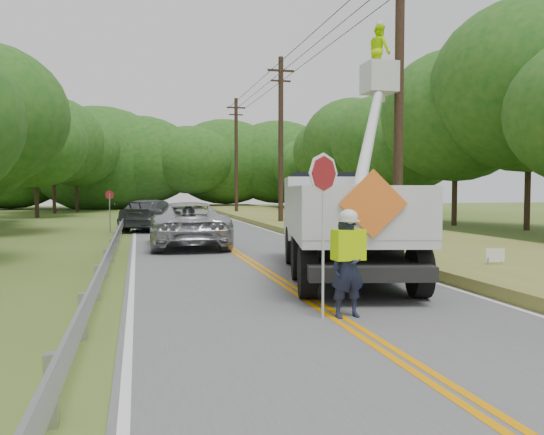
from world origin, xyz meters
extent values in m
plane|color=#3F571B|center=(0.00, 0.00, 0.00)|extent=(140.00, 140.00, 0.00)
cube|color=#545457|center=(0.00, 14.00, 0.01)|extent=(7.20, 96.00, 0.02)
cube|color=orange|center=(-0.10, 14.00, 0.02)|extent=(0.12, 96.00, 0.00)
cube|color=orange|center=(0.10, 14.00, 0.02)|extent=(0.12, 96.00, 0.00)
cube|color=silver|center=(-3.45, 14.00, 0.02)|extent=(0.12, 96.00, 0.00)
cube|color=silver|center=(3.45, 14.00, 0.02)|extent=(0.12, 96.00, 0.00)
cube|color=#9FA1A7|center=(-4.10, -2.00, 0.35)|extent=(0.12, 0.14, 0.70)
cube|color=#9FA1A7|center=(-4.10, 1.00, 0.35)|extent=(0.12, 0.14, 0.70)
cube|color=#9FA1A7|center=(-4.10, 4.00, 0.35)|extent=(0.12, 0.14, 0.70)
cube|color=#9FA1A7|center=(-4.10, 7.00, 0.35)|extent=(0.12, 0.14, 0.70)
cube|color=#9FA1A7|center=(-4.10, 10.00, 0.35)|extent=(0.12, 0.14, 0.70)
cube|color=#9FA1A7|center=(-4.10, 13.00, 0.35)|extent=(0.12, 0.14, 0.70)
cube|color=#9FA1A7|center=(-4.10, 16.00, 0.35)|extent=(0.12, 0.14, 0.70)
cube|color=#9FA1A7|center=(-4.10, 19.00, 0.35)|extent=(0.12, 0.14, 0.70)
cube|color=#9FA1A7|center=(-4.10, 22.00, 0.35)|extent=(0.12, 0.14, 0.70)
cube|color=#9FA1A7|center=(-4.10, 25.00, 0.35)|extent=(0.12, 0.14, 0.70)
cube|color=#9FA1A7|center=(-4.10, 28.00, 0.35)|extent=(0.12, 0.14, 0.70)
cube|color=#9FA1A7|center=(-4.10, 31.00, 0.35)|extent=(0.12, 0.14, 0.70)
cube|color=#9FA1A7|center=(-4.10, 34.00, 0.35)|extent=(0.12, 0.14, 0.70)
cube|color=#9FA1A7|center=(-4.10, 37.00, 0.35)|extent=(0.12, 0.14, 0.70)
cube|color=#9FA1A7|center=(-4.00, 15.00, 0.60)|extent=(0.05, 48.00, 0.34)
cylinder|color=black|center=(5.00, 9.00, 5.00)|extent=(0.30, 0.30, 10.00)
cylinder|color=black|center=(5.00, 24.00, 5.00)|extent=(0.30, 0.30, 10.00)
cube|color=black|center=(5.00, 24.00, 9.20)|extent=(1.60, 0.12, 0.12)
cube|color=black|center=(5.00, 24.00, 8.60)|extent=(1.20, 0.10, 0.10)
cylinder|color=black|center=(5.00, 39.00, 5.00)|extent=(0.30, 0.30, 10.00)
cube|color=black|center=(5.00, 39.00, 9.20)|extent=(1.60, 0.12, 0.12)
cube|color=black|center=(5.00, 39.00, 8.60)|extent=(1.20, 0.10, 0.10)
cylinder|color=black|center=(4.30, 17.50, 9.10)|extent=(0.03, 43.00, 0.03)
cylinder|color=black|center=(5.00, 17.50, 9.10)|extent=(0.03, 43.00, 0.03)
cylinder|color=black|center=(5.70, 17.50, 9.10)|extent=(0.03, 43.00, 0.03)
cube|color=olive|center=(7.10, 14.00, 0.15)|extent=(7.00, 96.00, 0.30)
cylinder|color=#332319|center=(-10.88, 37.85, 1.68)|extent=(0.32, 0.32, 3.35)
ellipsoid|color=#184F16|center=(-10.88, 37.85, 5.77)|extent=(7.82, 7.82, 6.88)
cylinder|color=#332319|center=(-10.67, 45.41, 1.92)|extent=(0.32, 0.32, 3.83)
ellipsoid|color=#184F16|center=(-10.67, 45.41, 6.60)|extent=(8.94, 8.94, 7.87)
cylinder|color=#332319|center=(-9.06, 48.73, 1.79)|extent=(0.32, 0.32, 3.58)
ellipsoid|color=#184F16|center=(-9.06, 48.73, 6.17)|extent=(8.35, 8.35, 7.35)
cylinder|color=#332319|center=(17.05, 17.70, 2.24)|extent=(0.32, 0.32, 4.48)
ellipsoid|color=#184F16|center=(17.05, 17.70, 7.71)|extent=(10.45, 10.45, 9.19)
cylinder|color=#332319|center=(15.36, 21.97, 1.93)|extent=(0.32, 0.32, 3.85)
ellipsoid|color=#184F16|center=(15.36, 21.97, 6.63)|extent=(8.99, 8.99, 7.91)
cylinder|color=#332319|center=(15.51, 27.86, 1.49)|extent=(0.32, 0.32, 2.98)
ellipsoid|color=#184F16|center=(15.51, 27.86, 5.13)|extent=(6.94, 6.94, 6.11)
cylinder|color=#332319|center=(15.18, 31.64, 1.73)|extent=(0.32, 0.32, 3.46)
ellipsoid|color=#184F16|center=(15.18, 31.64, 5.95)|extent=(8.07, 8.07, 7.10)
cylinder|color=#332319|center=(15.39, 38.42, 1.88)|extent=(0.32, 0.32, 3.76)
ellipsoid|color=#184F16|center=(15.39, 38.42, 6.47)|extent=(8.77, 8.77, 7.71)
cylinder|color=#332319|center=(15.03, 41.95, 1.68)|extent=(0.32, 0.32, 3.37)
ellipsoid|color=#184F16|center=(15.03, 41.95, 5.80)|extent=(7.86, 7.86, 6.92)
cylinder|color=#332319|center=(13.81, 48.20, 1.35)|extent=(0.32, 0.32, 2.70)
ellipsoid|color=#184F16|center=(13.81, 48.20, 4.66)|extent=(6.31, 6.31, 5.55)
ellipsoid|color=#184F16|center=(-17.04, 57.94, 5.50)|extent=(14.57, 10.93, 10.93)
ellipsoid|color=#184F16|center=(-12.14, 57.28, 5.50)|extent=(11.00, 8.25, 8.25)
ellipsoid|color=#184F16|center=(-7.32, 56.41, 5.50)|extent=(15.83, 11.87, 11.87)
ellipsoid|color=#184F16|center=(-2.99, 56.15, 5.50)|extent=(13.31, 9.98, 9.98)
ellipsoid|color=#184F16|center=(2.46, 54.40, 5.50)|extent=(10.16, 7.62, 7.62)
ellipsoid|color=#184F16|center=(7.06, 57.79, 5.50)|extent=(13.63, 10.22, 10.22)
ellipsoid|color=#184F16|center=(13.51, 56.98, 5.50)|extent=(13.43, 10.07, 10.07)
ellipsoid|color=#184F16|center=(17.44, 56.09, 5.50)|extent=(11.54, 8.65, 8.65)
ellipsoid|color=#184F16|center=(22.13, 54.07, 5.50)|extent=(14.24, 10.68, 10.68)
imported|color=#191E33|center=(0.19, 1.34, 0.88)|extent=(0.66, 0.47, 1.72)
cube|color=#A0D500|center=(0.19, 1.34, 1.27)|extent=(0.55, 0.37, 0.52)
ellipsoid|color=silver|center=(0.19, 1.34, 1.75)|extent=(0.32, 0.32, 0.26)
cylinder|color=#B7B7B7|center=(-0.26, 1.35, 1.22)|extent=(0.04, 0.04, 2.41)
cylinder|color=maroon|center=(-0.26, 1.35, 2.48)|extent=(0.62, 0.35, 0.69)
cylinder|color=black|center=(0.00, 3.04, 0.56)|extent=(0.57, 1.14, 1.09)
cylinder|color=black|center=(2.21, 2.55, 0.56)|extent=(0.57, 1.14, 1.09)
cylinder|color=black|center=(0.49, 5.25, 0.56)|extent=(0.57, 1.14, 1.09)
cylinder|color=black|center=(2.71, 4.76, 0.56)|extent=(0.57, 1.14, 1.09)
cylinder|color=black|center=(1.11, 8.02, 0.56)|extent=(0.57, 1.14, 1.09)
cylinder|color=black|center=(3.32, 7.53, 0.56)|extent=(0.57, 1.14, 1.09)
cube|color=black|center=(1.67, 5.34, 0.64)|extent=(3.90, 7.60, 0.28)
cube|color=silver|center=(1.50, 4.57, 1.21)|extent=(3.68, 5.66, 0.25)
cube|color=silver|center=(0.25, 4.84, 1.78)|extent=(1.20, 5.11, 1.02)
cube|color=silver|center=(2.75, 4.29, 1.78)|extent=(1.20, 5.11, 1.02)
cube|color=silver|center=(0.94, 2.04, 1.78)|extent=(2.56, 0.63, 1.02)
cube|color=silver|center=(2.34, 8.33, 1.55)|extent=(2.96, 2.66, 2.04)
cube|color=black|center=(2.38, 8.55, 2.29)|extent=(2.53, 1.93, 0.85)
cube|color=silver|center=(1.23, 3.35, 1.78)|extent=(1.22, 1.22, 0.91)
cube|color=silver|center=(4.30, 9.00, 5.78)|extent=(0.96, 0.96, 0.96)
imported|color=#A0D500|center=(4.30, 9.00, 6.64)|extent=(0.62, 0.80, 1.65)
cube|color=orange|center=(0.92, 1.96, 1.95)|extent=(1.26, 0.32, 1.28)
imported|color=#AFB0B6|center=(-1.44, 13.71, 0.87)|extent=(2.98, 6.21, 1.71)
imported|color=#3B3F42|center=(-2.48, 22.65, 0.84)|extent=(4.23, 6.08, 1.63)
cylinder|color=#9FA1A7|center=(-4.69, 21.72, 1.01)|extent=(0.06, 0.06, 2.02)
cylinder|color=maroon|center=(-4.69, 21.72, 1.92)|extent=(0.43, 0.19, 0.46)
cube|color=white|center=(5.53, 4.67, 0.54)|extent=(0.49, 0.12, 0.34)
cylinder|color=#9FA1A7|center=(5.33, 4.67, 0.25)|extent=(0.02, 0.02, 0.49)
cylinder|color=#9FA1A7|center=(5.72, 4.67, 0.25)|extent=(0.02, 0.02, 0.49)
camera|label=1|loc=(-3.30, -7.30, 2.22)|focal=35.86mm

